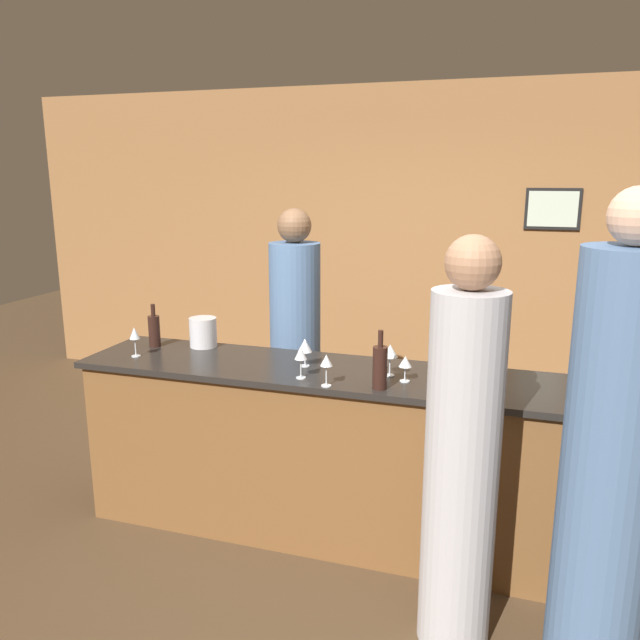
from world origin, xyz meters
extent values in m
plane|color=#4C3823|center=(0.00, 0.00, 0.00)|extent=(14.00, 14.00, 0.00)
cube|color=olive|center=(0.00, 2.48, 1.40)|extent=(8.00, 0.06, 2.80)
cube|color=black|center=(1.03, 2.44, 1.75)|extent=(0.44, 0.02, 0.34)
cube|color=#B7C6B2|center=(1.03, 2.43, 1.75)|extent=(0.39, 0.00, 0.29)
cube|color=brown|center=(0.00, 0.00, 0.48)|extent=(3.12, 0.57, 0.95)
cube|color=black|center=(0.00, 0.00, 0.97)|extent=(3.18, 0.63, 0.03)
cylinder|color=#4C6B93|center=(-0.62, 0.72, 0.80)|extent=(0.34, 0.34, 1.59)
sphere|color=brown|center=(-0.62, 0.72, 1.70)|extent=(0.22, 0.22, 0.22)
cylinder|color=#4C6B93|center=(1.16, -0.75, 0.89)|extent=(0.35, 0.35, 1.79)
sphere|color=tan|center=(1.16, -0.75, 1.89)|extent=(0.21, 0.21, 0.21)
cylinder|color=#B2B2B7|center=(0.61, -0.64, 0.79)|extent=(0.31, 0.31, 1.59)
sphere|color=#A37556|center=(0.61, -0.64, 1.70)|extent=(0.22, 0.22, 0.22)
cylinder|color=black|center=(0.17, -0.23, 1.10)|extent=(0.07, 0.07, 0.22)
cylinder|color=black|center=(0.17, -0.23, 1.25)|extent=(0.03, 0.03, 0.08)
cylinder|color=black|center=(-1.33, 0.12, 1.09)|extent=(0.07, 0.07, 0.19)
cylinder|color=black|center=(-1.33, 0.12, 1.22)|extent=(0.03, 0.03, 0.07)
cylinder|color=#19381E|center=(1.21, 0.10, 1.10)|extent=(0.08, 0.08, 0.21)
cylinder|color=#19381E|center=(1.21, 0.10, 1.24)|extent=(0.03, 0.03, 0.07)
cylinder|color=silver|center=(-1.04, 0.21, 1.08)|extent=(0.17, 0.17, 0.18)
cylinder|color=silver|center=(0.27, -0.08, 0.99)|extent=(0.05, 0.05, 0.00)
cylinder|color=silver|center=(0.27, -0.08, 1.03)|extent=(0.01, 0.01, 0.08)
cone|color=silver|center=(0.27, -0.08, 1.10)|extent=(0.07, 0.07, 0.06)
cylinder|color=silver|center=(-0.10, -0.27, 0.99)|extent=(0.05, 0.05, 0.00)
cylinder|color=silver|center=(-0.10, -0.27, 1.04)|extent=(0.01, 0.01, 0.10)
cone|color=silver|center=(-0.10, -0.27, 1.13)|extent=(0.06, 0.06, 0.06)
cylinder|color=silver|center=(-0.26, -0.19, 0.99)|extent=(0.05, 0.05, 0.00)
cylinder|color=silver|center=(-0.26, -0.19, 1.04)|extent=(0.01, 0.01, 0.10)
cone|color=silver|center=(-0.26, -0.19, 1.13)|extent=(0.07, 0.07, 0.07)
cylinder|color=silver|center=(-1.32, -0.10, 0.99)|extent=(0.05, 0.05, 0.00)
cylinder|color=silver|center=(-1.32, -0.10, 1.04)|extent=(0.01, 0.01, 0.10)
cone|color=silver|center=(-1.32, -0.10, 1.13)|extent=(0.06, 0.06, 0.07)
cylinder|color=silver|center=(0.17, -0.01, 0.99)|extent=(0.05, 0.05, 0.00)
cylinder|color=silver|center=(0.17, -0.01, 1.04)|extent=(0.01, 0.01, 0.10)
cone|color=silver|center=(0.17, -0.01, 1.13)|extent=(0.08, 0.08, 0.07)
cylinder|color=silver|center=(-0.31, 0.01, 0.99)|extent=(0.05, 0.05, 0.00)
cylinder|color=silver|center=(-0.31, 0.01, 1.03)|extent=(0.01, 0.01, 0.08)
cone|color=silver|center=(-0.31, 0.01, 1.11)|extent=(0.08, 0.08, 0.07)
camera|label=1|loc=(0.77, -3.12, 2.03)|focal=35.00mm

